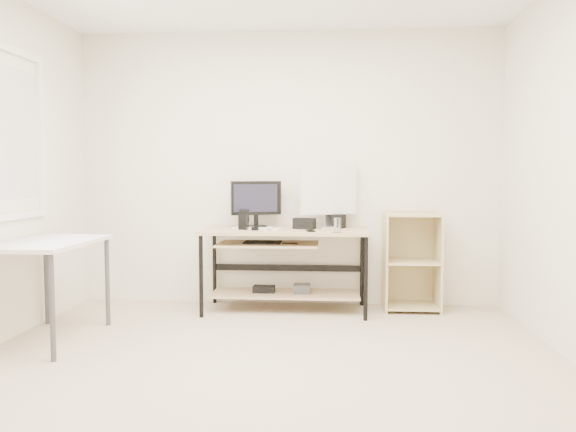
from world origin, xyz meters
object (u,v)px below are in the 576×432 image
(shelf_unit, at_px, (411,261))
(audio_controller, at_px, (243,221))
(white_imac, at_px, (328,191))
(black_monitor, at_px, (256,201))
(desk, at_px, (282,252))
(side_table, at_px, (48,252))

(shelf_unit, height_order, audio_controller, audio_controller)
(white_imac, relative_size, audio_controller, 3.93)
(black_monitor, bearing_deg, audio_controller, -132.49)
(white_imac, bearing_deg, audio_controller, 171.79)
(desk, relative_size, side_table, 1.50)
(side_table, bearing_deg, white_imac, 30.47)
(desk, bearing_deg, black_monitor, 149.73)
(desk, relative_size, shelf_unit, 1.67)
(black_monitor, bearing_deg, side_table, -160.15)
(side_table, xyz_separation_m, shelf_unit, (2.83, 1.22, -0.22))
(audio_controller, bearing_deg, desk, 28.01)
(shelf_unit, xyz_separation_m, white_imac, (-0.77, -0.01, 0.64))
(white_imac, xyz_separation_m, audio_controller, (-0.76, -0.23, -0.27))
(side_table, relative_size, black_monitor, 2.18)
(black_monitor, height_order, white_imac, white_imac)
(white_imac, height_order, audio_controller, white_imac)
(desk, xyz_separation_m, black_monitor, (-0.26, 0.15, 0.46))
(white_imac, bearing_deg, side_table, -174.43)
(side_table, bearing_deg, desk, 32.65)
(audio_controller, bearing_deg, white_imac, 32.91)
(side_table, height_order, shelf_unit, shelf_unit)
(side_table, xyz_separation_m, white_imac, (2.06, 1.21, 0.42))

